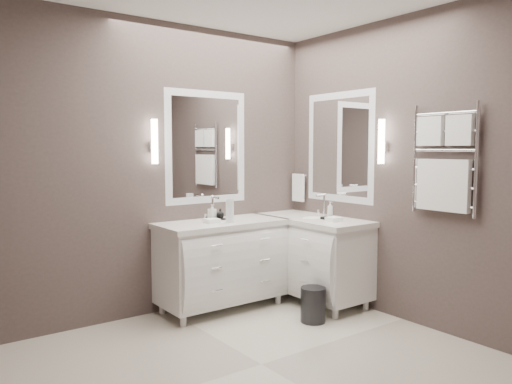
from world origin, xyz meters
TOP-DOWN VIEW (x-y plane):
  - floor at (0.00, 0.00)m, footprint 3.20×3.00m
  - wall_back at (0.00, 1.50)m, footprint 3.20×0.01m
  - wall_front at (0.00, -1.50)m, footprint 3.20×0.01m
  - wall_left at (-1.60, 0.00)m, footprint 0.01×3.00m
  - wall_right at (1.60, 0.00)m, footprint 0.01×3.00m
  - vanity_back at (0.45, 1.23)m, footprint 1.24×0.59m
  - vanity_right at (1.33, 0.90)m, footprint 0.59×1.24m
  - mirror_back at (0.45, 1.49)m, footprint 0.90×0.02m
  - mirror_right at (1.59, 0.80)m, footprint 0.02×0.90m
  - sconce_back at (-0.13, 1.43)m, footprint 0.06×0.06m
  - sconce_right at (1.53, 0.22)m, footprint 0.06×0.06m
  - towel_bar_corner at (1.54, 1.36)m, footprint 0.03×0.22m
  - towel_ladder at (1.55, -0.40)m, footprint 0.06×0.58m
  - waste_bin at (0.90, 0.43)m, footprint 0.28×0.28m
  - amenity_tray_back at (0.41, 1.26)m, footprint 0.19×0.16m
  - amenity_tray_right at (1.37, 0.70)m, footprint 0.16×0.18m
  - water_bottle at (0.46, 1.10)m, footprint 0.10×0.10m
  - soap_bottle_a at (0.38, 1.28)m, footprint 0.07×0.07m
  - soap_bottle_b at (0.44, 1.23)m, footprint 0.08×0.08m
  - soap_bottle_c at (1.37, 0.70)m, footprint 0.07×0.07m

SIDE VIEW (x-z plane):
  - floor at x=0.00m, z-range -0.01..0.00m
  - waste_bin at x=0.90m, z-range 0.00..0.31m
  - vanity_back at x=0.45m, z-range 0.00..0.97m
  - vanity_right at x=1.33m, z-range 0.00..0.97m
  - amenity_tray_right at x=1.37m, z-range 0.85..0.87m
  - amenity_tray_back at x=0.41m, z-range 0.85..0.88m
  - soap_bottle_b at x=0.44m, z-range 0.88..0.97m
  - soap_bottle_a at x=0.38m, z-range 0.88..1.01m
  - soap_bottle_c at x=1.37m, z-range 0.87..1.02m
  - water_bottle at x=0.46m, z-range 0.85..1.07m
  - towel_bar_corner at x=1.54m, z-range 0.97..1.27m
  - wall_back at x=0.00m, z-range 0.00..2.70m
  - wall_front at x=0.00m, z-range 0.00..2.70m
  - wall_left at x=-1.60m, z-range 0.00..2.70m
  - wall_right at x=1.60m, z-range 0.00..2.70m
  - towel_ladder at x=1.55m, z-range 0.94..1.84m
  - mirror_back at x=0.45m, z-range 1.00..2.10m
  - mirror_right at x=1.59m, z-range 1.00..2.10m
  - sconce_back at x=-0.13m, z-range 1.39..1.79m
  - sconce_right at x=1.53m, z-range 1.39..1.79m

